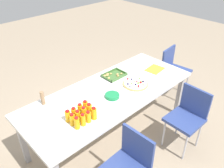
{
  "coord_description": "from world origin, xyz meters",
  "views": [
    {
      "loc": [
        -1.63,
        -1.73,
        2.38
      ],
      "look_at": [
        0.11,
        0.09,
        0.76
      ],
      "focal_mm": 37.05,
      "sensor_mm": 36.0,
      "label": 1
    }
  ],
  "objects_px": {
    "party_table": "(111,95)",
    "juice_bottle_6": "(84,113)",
    "chair_near_right": "(188,114)",
    "juice_bottle_4": "(72,120)",
    "juice_bottle_7": "(89,110)",
    "juice_bottle_10": "(80,110)",
    "juice_bottle_0": "(77,123)",
    "juice_bottle_3": "(94,113)",
    "napkin_stack": "(89,92)",
    "juice_bottle_9": "(74,113)",
    "juice_bottle_11": "(85,106)",
    "paper_folder": "(155,69)",
    "chair_near_left": "(129,163)",
    "juice_bottle_5": "(78,116)",
    "plate_stack": "(112,96)",
    "juice_bottle_2": "(88,117)",
    "juice_bottle_8": "(68,116)",
    "cardboard_tube": "(43,98)",
    "fruit_pizza": "(136,84)",
    "snack_tray": "(113,75)",
    "juice_bottle_1": "(83,120)"
  },
  "relations": [
    {
      "from": "juice_bottle_4",
      "to": "juice_bottle_9",
      "type": "relative_size",
      "value": 1.0
    },
    {
      "from": "party_table",
      "to": "snack_tray",
      "type": "height_order",
      "value": "snack_tray"
    },
    {
      "from": "chair_near_right",
      "to": "juice_bottle_6",
      "type": "xyz_separation_m",
      "value": [
        -1.14,
        0.61,
        0.31
      ]
    },
    {
      "from": "napkin_stack",
      "to": "paper_folder",
      "type": "relative_size",
      "value": 0.58
    },
    {
      "from": "juice_bottle_0",
      "to": "juice_bottle_3",
      "type": "xyz_separation_m",
      "value": [
        0.22,
        -0.01,
        0.0
      ]
    },
    {
      "from": "juice_bottle_11",
      "to": "cardboard_tube",
      "type": "xyz_separation_m",
      "value": [
        -0.27,
        0.44,
        0.02
      ]
    },
    {
      "from": "juice_bottle_10",
      "to": "cardboard_tube",
      "type": "xyz_separation_m",
      "value": [
        -0.19,
        0.45,
        0.02
      ]
    },
    {
      "from": "juice_bottle_4",
      "to": "napkin_stack",
      "type": "distance_m",
      "value": 0.58
    },
    {
      "from": "cardboard_tube",
      "to": "paper_folder",
      "type": "relative_size",
      "value": 0.64
    },
    {
      "from": "party_table",
      "to": "juice_bottle_10",
      "type": "xyz_separation_m",
      "value": [
        -0.54,
        -0.1,
        0.13
      ]
    },
    {
      "from": "juice_bottle_4",
      "to": "chair_near_left",
      "type": "bearing_deg",
      "value": -71.26
    },
    {
      "from": "juice_bottle_5",
      "to": "juice_bottle_7",
      "type": "distance_m",
      "value": 0.15
    },
    {
      "from": "juice_bottle_8",
      "to": "chair_near_left",
      "type": "bearing_deg",
      "value": -73.03
    },
    {
      "from": "juice_bottle_11",
      "to": "paper_folder",
      "type": "height_order",
      "value": "juice_bottle_11"
    },
    {
      "from": "juice_bottle_5",
      "to": "juice_bottle_7",
      "type": "xyz_separation_m",
      "value": [
        0.15,
        0.0,
        0.0
      ]
    },
    {
      "from": "chair_near_right",
      "to": "juice_bottle_7",
      "type": "relative_size",
      "value": 5.66
    },
    {
      "from": "party_table",
      "to": "juice_bottle_11",
      "type": "xyz_separation_m",
      "value": [
        -0.47,
        -0.09,
        0.13
      ]
    },
    {
      "from": "chair_near_left",
      "to": "juice_bottle_7",
      "type": "xyz_separation_m",
      "value": [
        0.02,
        0.61,
        0.31
      ]
    },
    {
      "from": "juice_bottle_2",
      "to": "plate_stack",
      "type": "height_order",
      "value": "juice_bottle_2"
    },
    {
      "from": "napkin_stack",
      "to": "chair_near_right",
      "type": "bearing_deg",
      "value": -49.24
    },
    {
      "from": "juice_bottle_0",
      "to": "napkin_stack",
      "type": "relative_size",
      "value": 0.94
    },
    {
      "from": "plate_stack",
      "to": "juice_bottle_8",
      "type": "bearing_deg",
      "value": 179.11
    },
    {
      "from": "party_table",
      "to": "juice_bottle_4",
      "type": "distance_m",
      "value": 0.73
    },
    {
      "from": "juice_bottle_5",
      "to": "juice_bottle_9",
      "type": "height_order",
      "value": "juice_bottle_5"
    },
    {
      "from": "party_table",
      "to": "juice_bottle_8",
      "type": "relative_size",
      "value": 16.49
    },
    {
      "from": "juice_bottle_0",
      "to": "juice_bottle_2",
      "type": "xyz_separation_m",
      "value": [
        0.14,
        -0.0,
        -0.0
      ]
    },
    {
      "from": "juice_bottle_11",
      "to": "fruit_pizza",
      "type": "distance_m",
      "value": 0.81
    },
    {
      "from": "juice_bottle_10",
      "to": "paper_folder",
      "type": "xyz_separation_m",
      "value": [
        1.4,
        0.07,
        -0.07
      ]
    },
    {
      "from": "juice_bottle_4",
      "to": "juice_bottle_11",
      "type": "relative_size",
      "value": 0.96
    },
    {
      "from": "juice_bottle_5",
      "to": "plate_stack",
      "type": "bearing_deg",
      "value": 6.75
    },
    {
      "from": "juice_bottle_2",
      "to": "juice_bottle_3",
      "type": "xyz_separation_m",
      "value": [
        0.07,
        -0.0,
        0.01
      ]
    },
    {
      "from": "juice_bottle_2",
      "to": "chair_near_right",
      "type": "bearing_deg",
      "value": -25.15
    },
    {
      "from": "juice_bottle_0",
      "to": "snack_tray",
      "type": "height_order",
      "value": "juice_bottle_0"
    },
    {
      "from": "juice_bottle_6",
      "to": "party_table",
      "type": "bearing_deg",
      "value": 17.62
    },
    {
      "from": "chair_near_left",
      "to": "napkin_stack",
      "type": "xyz_separation_m",
      "value": [
        0.27,
        0.93,
        0.25
      ]
    },
    {
      "from": "juice_bottle_1",
      "to": "paper_folder",
      "type": "xyz_separation_m",
      "value": [
        1.47,
        0.21,
        -0.06
      ]
    },
    {
      "from": "juice_bottle_3",
      "to": "paper_folder",
      "type": "distance_m",
      "value": 1.35
    },
    {
      "from": "chair_near_right",
      "to": "juice_bottle_2",
      "type": "xyz_separation_m",
      "value": [
        -1.14,
        0.54,
        0.3
      ]
    },
    {
      "from": "juice_bottle_0",
      "to": "juice_bottle_7",
      "type": "bearing_deg",
      "value": 19.16
    },
    {
      "from": "party_table",
      "to": "paper_folder",
      "type": "xyz_separation_m",
      "value": [
        0.85,
        -0.04,
        0.06
      ]
    },
    {
      "from": "juice_bottle_7",
      "to": "juice_bottle_10",
      "type": "relative_size",
      "value": 1.01
    },
    {
      "from": "juice_bottle_4",
      "to": "plate_stack",
      "type": "bearing_deg",
      "value": 5.87
    },
    {
      "from": "juice_bottle_2",
      "to": "cardboard_tube",
      "type": "xyz_separation_m",
      "value": [
        -0.19,
        0.6,
        0.02
      ]
    },
    {
      "from": "juice_bottle_9",
      "to": "juice_bottle_2",
      "type": "bearing_deg",
      "value": -63.94
    },
    {
      "from": "chair_near_right",
      "to": "juice_bottle_10",
      "type": "xyz_separation_m",
      "value": [
        -1.14,
        0.68,
        0.31
      ]
    },
    {
      "from": "party_table",
      "to": "juice_bottle_6",
      "type": "xyz_separation_m",
      "value": [
        -0.55,
        -0.17,
        0.13
      ]
    },
    {
      "from": "juice_bottle_1",
      "to": "cardboard_tube",
      "type": "relative_size",
      "value": 0.85
    },
    {
      "from": "party_table",
      "to": "plate_stack",
      "type": "relative_size",
      "value": 13.25
    },
    {
      "from": "juice_bottle_8",
      "to": "juice_bottle_10",
      "type": "height_order",
      "value": "juice_bottle_10"
    },
    {
      "from": "chair_near_right",
      "to": "juice_bottle_4",
      "type": "xyz_separation_m",
      "value": [
        -1.29,
        0.62,
        0.3
      ]
    }
  ]
}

